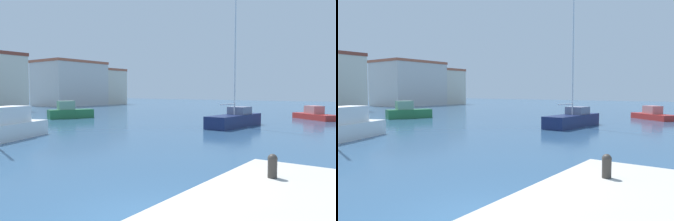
{
  "view_description": "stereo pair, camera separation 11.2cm",
  "coord_description": "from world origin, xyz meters",
  "views": [
    {
      "loc": [
        -5.53,
        -4.62,
        2.93
      ],
      "look_at": [
        17.7,
        12.08,
        1.24
      ],
      "focal_mm": 34.78,
      "sensor_mm": 36.0,
      "label": 1
    },
    {
      "loc": [
        -5.47,
        -4.71,
        2.93
      ],
      "look_at": [
        17.7,
        12.08,
        1.24
      ],
      "focal_mm": 34.78,
      "sensor_mm": 36.0,
      "label": 2
    }
  ],
  "objects": [
    {
      "name": "harbor_office",
      "position": [
        37.2,
        50.94,
        4.54
      ],
      "size": [
        12.53,
        9.75,
        9.06
      ],
      "color": "beige",
      "rests_on": "ground"
    },
    {
      "name": "water",
      "position": [
        15.0,
        20.0,
        0.0
      ],
      "size": [
        160.0,
        160.0,
        0.0
      ],
      "primitive_type": "plane",
      "color": "#2D5175",
      "rests_on": "ground"
    },
    {
      "name": "sailboat_navy_far_left",
      "position": [
        19.51,
        6.54,
        0.65
      ],
      "size": [
        6.66,
        2.2,
        11.16
      ],
      "color": "#19234C",
      "rests_on": "water"
    },
    {
      "name": "warehouse_block",
      "position": [
        45.68,
        50.07,
        4.0
      ],
      "size": [
        8.44,
        6.72,
        7.99
      ],
      "color": "beige",
      "rests_on": "ground"
    },
    {
      "name": "mooring_bollard",
      "position": [
        1.49,
        -2.38,
        1.33
      ],
      "size": [
        0.21,
        0.21,
        0.53
      ],
      "color": "#38332D",
      "rests_on": "pier_quay"
    },
    {
      "name": "motorboat_green_center_channel",
      "position": [
        16.9,
        24.68,
        0.68
      ],
      "size": [
        4.94,
        3.34,
        1.89
      ],
      "color": "#28703D",
      "rests_on": "water"
    },
    {
      "name": "motorboat_red_distant_east",
      "position": [
        30.83,
        2.69,
        0.47
      ],
      "size": [
        4.64,
        5.05,
        1.42
      ],
      "color": "#B22823",
      "rests_on": "water"
    }
  ]
}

